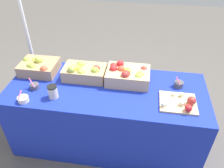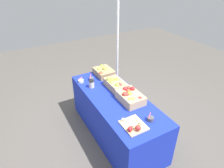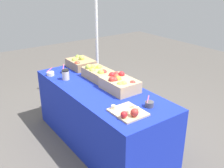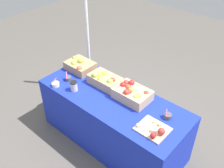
{
  "view_description": "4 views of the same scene",
  "coord_description": "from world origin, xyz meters",
  "px_view_note": "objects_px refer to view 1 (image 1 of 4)",
  "views": [
    {
      "loc": [
        0.31,
        -1.66,
        2.06
      ],
      "look_at": [
        0.06,
        -0.0,
        0.79
      ],
      "focal_mm": 36.12,
      "sensor_mm": 36.0,
      "label": 1
    },
    {
      "loc": [
        2.17,
        -1.27,
        2.48
      ],
      "look_at": [
        -0.17,
        0.02,
        0.88
      ],
      "focal_mm": 31.96,
      "sensor_mm": 36.0,
      "label": 2
    },
    {
      "loc": [
        2.31,
        -1.49,
        1.92
      ],
      "look_at": [
        0.19,
        0.03,
        0.84
      ],
      "focal_mm": 42.1,
      "sensor_mm": 36.0,
      "label": 3
    },
    {
      "loc": [
        1.57,
        -1.79,
        2.68
      ],
      "look_at": [
        -0.03,
        0.03,
        0.9
      ],
      "focal_mm": 41.41,
      "sensor_mm": 36.0,
      "label": 4
    }
  ],
  "objects_px": {
    "sample_bowl_far": "(34,86)",
    "coffee_cup": "(53,92)",
    "apple_crate_middle": "(84,72)",
    "cutting_board_front": "(181,103)",
    "apple_crate_left": "(38,67)",
    "tent_pole": "(26,30)",
    "sample_bowl_mid": "(23,99)",
    "sample_bowl_near": "(179,84)",
    "apple_crate_right": "(127,75)"
  },
  "relations": [
    {
      "from": "sample_bowl_mid",
      "to": "sample_bowl_far",
      "type": "xyz_separation_m",
      "value": [
        0.02,
        0.19,
        0.0
      ]
    },
    {
      "from": "sample_bowl_near",
      "to": "sample_bowl_far",
      "type": "relative_size",
      "value": 0.98
    },
    {
      "from": "apple_crate_middle",
      "to": "sample_bowl_mid",
      "type": "distance_m",
      "value": 0.62
    },
    {
      "from": "coffee_cup",
      "to": "sample_bowl_mid",
      "type": "bearing_deg",
      "value": -158.68
    },
    {
      "from": "apple_crate_middle",
      "to": "apple_crate_right",
      "type": "bearing_deg",
      "value": 0.75
    },
    {
      "from": "apple_crate_left",
      "to": "sample_bowl_near",
      "type": "distance_m",
      "value": 1.42
    },
    {
      "from": "apple_crate_middle",
      "to": "apple_crate_left",
      "type": "bearing_deg",
      "value": 176.53
    },
    {
      "from": "apple_crate_right",
      "to": "tent_pole",
      "type": "distance_m",
      "value": 1.36
    },
    {
      "from": "sample_bowl_near",
      "to": "sample_bowl_far",
      "type": "bearing_deg",
      "value": -170.06
    },
    {
      "from": "cutting_board_front",
      "to": "apple_crate_middle",
      "type": "bearing_deg",
      "value": 163.95
    },
    {
      "from": "sample_bowl_mid",
      "to": "sample_bowl_far",
      "type": "height_order",
      "value": "sample_bowl_far"
    },
    {
      "from": "apple_crate_middle",
      "to": "coffee_cup",
      "type": "relative_size",
      "value": 3.34
    },
    {
      "from": "apple_crate_right",
      "to": "sample_bowl_far",
      "type": "height_order",
      "value": "apple_crate_right"
    },
    {
      "from": "apple_crate_right",
      "to": "coffee_cup",
      "type": "relative_size",
      "value": 3.34
    },
    {
      "from": "sample_bowl_far",
      "to": "tent_pole",
      "type": "distance_m",
      "value": 0.88
    },
    {
      "from": "apple_crate_middle",
      "to": "cutting_board_front",
      "type": "height_order",
      "value": "apple_crate_middle"
    },
    {
      "from": "apple_crate_right",
      "to": "apple_crate_left",
      "type": "bearing_deg",
      "value": 178.5
    },
    {
      "from": "cutting_board_front",
      "to": "sample_bowl_far",
      "type": "bearing_deg",
      "value": 178.95
    },
    {
      "from": "sample_bowl_near",
      "to": "sample_bowl_far",
      "type": "xyz_separation_m",
      "value": [
        -1.35,
        -0.24,
        -0.0
      ]
    },
    {
      "from": "cutting_board_front",
      "to": "coffee_cup",
      "type": "relative_size",
      "value": 2.54
    },
    {
      "from": "coffee_cup",
      "to": "tent_pole",
      "type": "height_order",
      "value": "tent_pole"
    },
    {
      "from": "apple_crate_middle",
      "to": "sample_bowl_near",
      "type": "xyz_separation_m",
      "value": [
        0.92,
        -0.01,
        -0.05
      ]
    },
    {
      "from": "cutting_board_front",
      "to": "coffee_cup",
      "type": "xyz_separation_m",
      "value": [
        -1.12,
        -0.07,
        0.04
      ]
    },
    {
      "from": "sample_bowl_near",
      "to": "cutting_board_front",
      "type": "bearing_deg",
      "value": -89.66
    },
    {
      "from": "sample_bowl_near",
      "to": "sample_bowl_mid",
      "type": "bearing_deg",
      "value": -162.64
    },
    {
      "from": "sample_bowl_mid",
      "to": "coffee_cup",
      "type": "relative_size",
      "value": 0.78
    },
    {
      "from": "apple_crate_left",
      "to": "coffee_cup",
      "type": "relative_size",
      "value": 2.98
    },
    {
      "from": "sample_bowl_mid",
      "to": "tent_pole",
      "type": "height_order",
      "value": "tent_pole"
    },
    {
      "from": "apple_crate_right",
      "to": "sample_bowl_mid",
      "type": "height_order",
      "value": "apple_crate_right"
    },
    {
      "from": "apple_crate_right",
      "to": "tent_pole",
      "type": "xyz_separation_m",
      "value": [
        -1.25,
        0.51,
        0.15
      ]
    },
    {
      "from": "cutting_board_front",
      "to": "sample_bowl_near",
      "type": "distance_m",
      "value": 0.26
    },
    {
      "from": "apple_crate_left",
      "to": "apple_crate_middle",
      "type": "bearing_deg",
      "value": -3.47
    },
    {
      "from": "cutting_board_front",
      "to": "sample_bowl_mid",
      "type": "xyz_separation_m",
      "value": [
        -1.37,
        -0.17,
        0.0
      ]
    },
    {
      "from": "apple_crate_right",
      "to": "apple_crate_middle",
      "type": "bearing_deg",
      "value": -179.25
    },
    {
      "from": "sample_bowl_mid",
      "to": "tent_pole",
      "type": "xyz_separation_m",
      "value": [
        -0.38,
        0.95,
        0.21
      ]
    },
    {
      "from": "apple_crate_right",
      "to": "sample_bowl_near",
      "type": "xyz_separation_m",
      "value": [
        0.49,
        -0.01,
        -0.05
      ]
    },
    {
      "from": "apple_crate_left",
      "to": "apple_crate_middle",
      "type": "relative_size",
      "value": 0.89
    },
    {
      "from": "apple_crate_left",
      "to": "tent_pole",
      "type": "relative_size",
      "value": 0.19
    },
    {
      "from": "sample_bowl_mid",
      "to": "coffee_cup",
      "type": "height_order",
      "value": "coffee_cup"
    },
    {
      "from": "sample_bowl_mid",
      "to": "cutting_board_front",
      "type": "bearing_deg",
      "value": 6.94
    },
    {
      "from": "cutting_board_front",
      "to": "apple_crate_right",
      "type": "bearing_deg",
      "value": 151.19
    },
    {
      "from": "sample_bowl_mid",
      "to": "apple_crate_middle",
      "type": "bearing_deg",
      "value": 44.33
    },
    {
      "from": "tent_pole",
      "to": "apple_crate_right",
      "type": "bearing_deg",
      "value": -22.16
    },
    {
      "from": "cutting_board_front",
      "to": "coffee_cup",
      "type": "bearing_deg",
      "value": -176.35
    },
    {
      "from": "sample_bowl_near",
      "to": "sample_bowl_far",
      "type": "height_order",
      "value": "sample_bowl_far"
    },
    {
      "from": "apple_crate_left",
      "to": "apple_crate_right",
      "type": "height_order",
      "value": "apple_crate_right"
    },
    {
      "from": "sample_bowl_far",
      "to": "coffee_cup",
      "type": "relative_size",
      "value": 0.87
    },
    {
      "from": "cutting_board_front",
      "to": "sample_bowl_mid",
      "type": "height_order",
      "value": "sample_bowl_mid"
    },
    {
      "from": "apple_crate_right",
      "to": "sample_bowl_near",
      "type": "bearing_deg",
      "value": -1.29
    },
    {
      "from": "apple_crate_middle",
      "to": "sample_bowl_mid",
      "type": "relative_size",
      "value": 4.28
    }
  ]
}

